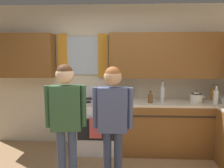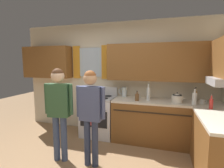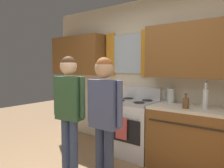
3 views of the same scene
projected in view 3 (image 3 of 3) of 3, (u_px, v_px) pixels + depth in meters
The scene contains 7 objects.
back_wall_unit at pixel (157, 66), 3.49m from camera, with size 4.60×0.42×2.60m.
stove_oven at pixel (133, 126), 3.53m from camera, with size 0.74×0.67×1.10m.
bottle_tall_clear at pixel (205, 98), 2.79m from camera, with size 0.07×0.07×0.37m.
bottle_squat_brown at pixel (186, 103), 2.84m from camera, with size 0.08×0.08×0.21m.
water_pitcher at pixel (170, 95), 3.30m from camera, with size 0.19×0.11×0.22m.
adult_left at pixel (69, 103), 2.71m from camera, with size 0.49×0.21×1.59m.
adult_in_plaid at pixel (104, 109), 2.38m from camera, with size 0.49×0.21×1.56m.
Camera 3 is at (1.56, -1.44, 1.46)m, focal length 34.14 mm.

